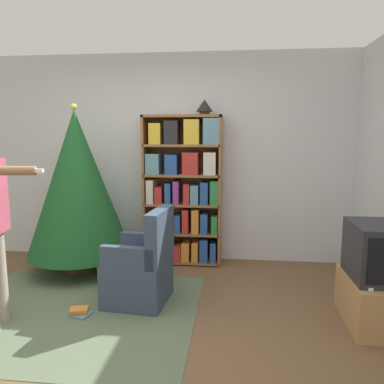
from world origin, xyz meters
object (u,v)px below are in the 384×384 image
object	(u,v)px
bookshelf	(183,190)
television	(379,252)
christmas_tree	(77,183)
armchair	(142,270)
table_lamp	(205,106)

from	to	relation	value
bookshelf	television	size ratio (longest dim) A/B	3.35
christmas_tree	armchair	distance (m)	1.40
television	table_lamp	bearing A→B (deg)	138.52
television	table_lamp	size ratio (longest dim) A/B	2.73
bookshelf	table_lamp	bearing A→B (deg)	2.20
armchair	table_lamp	xyz separation A→B (m)	(0.50, 1.18, 1.61)
armchair	bookshelf	bearing A→B (deg)	173.72
bookshelf	armchair	size ratio (longest dim) A/B	1.99
television	christmas_tree	distance (m)	3.18
christmas_tree	table_lamp	size ratio (longest dim) A/B	9.74
television	table_lamp	xyz separation A→B (m)	(-1.57, 1.39, 1.29)
christmas_tree	table_lamp	world-z (taller)	table_lamp
christmas_tree	bookshelf	bearing A→B (deg)	19.43
television	table_lamp	world-z (taller)	table_lamp
armchair	table_lamp	world-z (taller)	table_lamp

